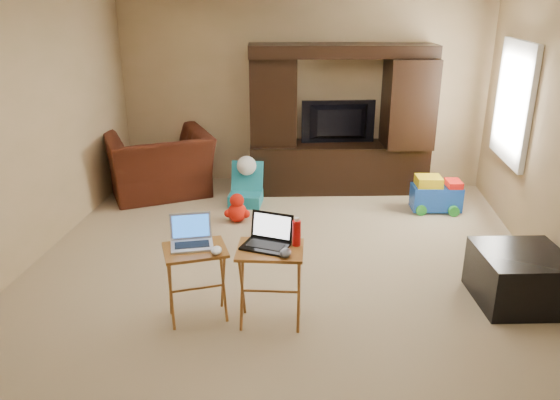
# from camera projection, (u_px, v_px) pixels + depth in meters

# --- Properties ---
(floor) EXTENTS (5.50, 5.50, 0.00)m
(floor) POSITION_uv_depth(u_px,v_px,m) (282.00, 269.00, 5.37)
(floor) COLOR tan
(floor) RESTS_ON ground
(wall_back) EXTENTS (5.00, 0.00, 5.00)m
(wall_back) POSITION_uv_depth(u_px,v_px,m) (300.00, 94.00, 7.49)
(wall_back) COLOR tan
(wall_back) RESTS_ON ground
(wall_front) EXTENTS (5.00, 0.00, 5.00)m
(wall_front) POSITION_uv_depth(u_px,v_px,m) (224.00, 309.00, 2.36)
(wall_front) COLOR tan
(wall_front) RESTS_ON ground
(wall_left) EXTENTS (0.00, 5.50, 5.50)m
(wall_left) POSITION_uv_depth(u_px,v_px,m) (19.00, 139.00, 5.15)
(wall_left) COLOR tan
(wall_left) RESTS_ON ground
(window_pane) EXTENTS (0.00, 1.20, 1.20)m
(window_pane) POSITION_uv_depth(u_px,v_px,m) (515.00, 102.00, 6.10)
(window_pane) COLOR white
(window_pane) RESTS_ON ground
(window_frame) EXTENTS (0.06, 1.14, 1.34)m
(window_frame) POSITION_uv_depth(u_px,v_px,m) (513.00, 102.00, 6.10)
(window_frame) COLOR white
(window_frame) RESTS_ON ground
(entertainment_center) EXTENTS (2.44, 0.89, 1.95)m
(entertainment_center) POSITION_uv_depth(u_px,v_px,m) (339.00, 120.00, 7.23)
(entertainment_center) COLOR black
(entertainment_center) RESTS_ON floor
(television) EXTENTS (1.00, 0.29, 0.57)m
(television) POSITION_uv_depth(u_px,v_px,m) (339.00, 123.00, 7.24)
(television) COLOR black
(television) RESTS_ON entertainment_center
(recliner) EXTENTS (1.68, 1.61, 0.84)m
(recliner) POSITION_uv_depth(u_px,v_px,m) (159.00, 164.00, 7.24)
(recliner) COLOR #471A0F
(recliner) RESTS_ON floor
(child_rocker) EXTENTS (0.41, 0.47, 0.54)m
(child_rocker) POSITION_uv_depth(u_px,v_px,m) (245.00, 184.00, 6.93)
(child_rocker) COLOR #187889
(child_rocker) RESTS_ON floor
(plush_toy) EXTENTS (0.32, 0.27, 0.35)m
(plush_toy) POSITION_uv_depth(u_px,v_px,m) (237.00, 208.00, 6.43)
(plush_toy) COLOR red
(plush_toy) RESTS_ON floor
(push_toy) EXTENTS (0.64, 0.48, 0.45)m
(push_toy) POSITION_uv_depth(u_px,v_px,m) (436.00, 193.00, 6.74)
(push_toy) COLOR blue
(push_toy) RESTS_ON floor
(ottoman) EXTENTS (0.81, 0.81, 0.46)m
(ottoman) POSITION_uv_depth(u_px,v_px,m) (520.00, 277.00, 4.73)
(ottoman) COLOR black
(ottoman) RESTS_ON floor
(tray_table_left) EXTENTS (0.60, 0.55, 0.64)m
(tray_table_left) POSITION_uv_depth(u_px,v_px,m) (197.00, 284.00, 4.45)
(tray_table_left) COLOR #976124
(tray_table_left) RESTS_ON floor
(tray_table_right) EXTENTS (0.53, 0.43, 0.67)m
(tray_table_right) POSITION_uv_depth(u_px,v_px,m) (270.00, 286.00, 4.37)
(tray_table_right) COLOR #955924
(tray_table_right) RESTS_ON floor
(laptop_left) EXTENTS (0.40, 0.36, 0.24)m
(laptop_left) POSITION_uv_depth(u_px,v_px,m) (191.00, 233.00, 4.32)
(laptop_left) COLOR #A7A7AC
(laptop_left) RESTS_ON tray_table_left
(laptop_right) EXTENTS (0.42, 0.37, 0.24)m
(laptop_right) POSITION_uv_depth(u_px,v_px,m) (265.00, 233.00, 4.23)
(laptop_right) COLOR black
(laptop_right) RESTS_ON tray_table_right
(mouse_left) EXTENTS (0.09, 0.14, 0.05)m
(mouse_left) POSITION_uv_depth(u_px,v_px,m) (216.00, 250.00, 4.24)
(mouse_left) COLOR white
(mouse_left) RESTS_ON tray_table_left
(mouse_right) EXTENTS (0.10, 0.15, 0.06)m
(mouse_right) POSITION_uv_depth(u_px,v_px,m) (285.00, 253.00, 4.12)
(mouse_right) COLOR #393A3E
(mouse_right) RESTS_ON tray_table_right
(water_bottle) EXTENTS (0.07, 0.07, 0.21)m
(water_bottle) POSITION_uv_depth(u_px,v_px,m) (297.00, 233.00, 4.27)
(water_bottle) COLOR red
(water_bottle) RESTS_ON tray_table_right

